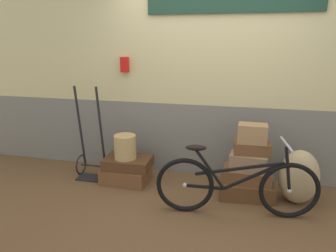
{
  "coord_description": "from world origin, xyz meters",
  "views": [
    {
      "loc": [
        0.39,
        -3.24,
        1.82
      ],
      "look_at": [
        -0.42,
        0.16,
        0.84
      ],
      "focal_mm": 33.0,
      "sensor_mm": 36.0,
      "label": 1
    }
  ],
  "objects_px": {
    "suitcase_1": "(128,162)",
    "suitcase_6": "(252,133)",
    "suitcase_2": "(246,189)",
    "bicycle": "(235,186)",
    "suitcase_5": "(252,148)",
    "suitcase_3": "(247,174)",
    "wicker_basket": "(125,147)",
    "luggage_trolley": "(92,155)",
    "suitcase_0": "(126,175)",
    "suitcase_4": "(248,162)",
    "burlap_sack": "(299,177)"
  },
  "relations": [
    {
      "from": "burlap_sack",
      "to": "suitcase_1",
      "type": "bearing_deg",
      "value": 178.19
    },
    {
      "from": "suitcase_0",
      "to": "suitcase_3",
      "type": "distance_m",
      "value": 1.56
    },
    {
      "from": "suitcase_0",
      "to": "suitcase_4",
      "type": "relative_size",
      "value": 1.43
    },
    {
      "from": "suitcase_5",
      "to": "suitcase_6",
      "type": "relative_size",
      "value": 1.26
    },
    {
      "from": "suitcase_5",
      "to": "wicker_basket",
      "type": "bearing_deg",
      "value": 177.02
    },
    {
      "from": "suitcase_0",
      "to": "luggage_trolley",
      "type": "xyz_separation_m",
      "value": [
        -0.52,
        0.08,
        0.2
      ]
    },
    {
      "from": "suitcase_3",
      "to": "suitcase_6",
      "type": "height_order",
      "value": "suitcase_6"
    },
    {
      "from": "suitcase_6",
      "to": "wicker_basket",
      "type": "height_order",
      "value": "suitcase_6"
    },
    {
      "from": "suitcase_0",
      "to": "burlap_sack",
      "type": "bearing_deg",
      "value": 1.55
    },
    {
      "from": "suitcase_3",
      "to": "suitcase_4",
      "type": "height_order",
      "value": "suitcase_4"
    },
    {
      "from": "suitcase_1",
      "to": "suitcase_6",
      "type": "xyz_separation_m",
      "value": [
        1.54,
        -0.04,
        0.52
      ]
    },
    {
      "from": "suitcase_3",
      "to": "suitcase_4",
      "type": "relative_size",
      "value": 1.34
    },
    {
      "from": "suitcase_5",
      "to": "burlap_sack",
      "type": "distance_m",
      "value": 0.61
    },
    {
      "from": "suitcase_0",
      "to": "suitcase_6",
      "type": "bearing_deg",
      "value": 2.16
    },
    {
      "from": "suitcase_2",
      "to": "suitcase_6",
      "type": "bearing_deg",
      "value": 24.25
    },
    {
      "from": "suitcase_5",
      "to": "bicycle",
      "type": "distance_m",
      "value": 0.57
    },
    {
      "from": "suitcase_0",
      "to": "luggage_trolley",
      "type": "height_order",
      "value": "luggage_trolley"
    },
    {
      "from": "suitcase_4",
      "to": "burlap_sack",
      "type": "xyz_separation_m",
      "value": [
        0.56,
        -0.02,
        -0.12
      ]
    },
    {
      "from": "suitcase_1",
      "to": "suitcase_6",
      "type": "distance_m",
      "value": 1.62
    },
    {
      "from": "suitcase_0",
      "to": "suitcase_2",
      "type": "bearing_deg",
      "value": 1.63
    },
    {
      "from": "suitcase_5",
      "to": "luggage_trolley",
      "type": "bearing_deg",
      "value": 174.51
    },
    {
      "from": "suitcase_0",
      "to": "suitcase_2",
      "type": "height_order",
      "value": "suitcase_0"
    },
    {
      "from": "suitcase_1",
      "to": "wicker_basket",
      "type": "height_order",
      "value": "wicker_basket"
    },
    {
      "from": "suitcase_6",
      "to": "bicycle",
      "type": "height_order",
      "value": "suitcase_6"
    },
    {
      "from": "suitcase_1",
      "to": "wicker_basket",
      "type": "xyz_separation_m",
      "value": [
        -0.02,
        -0.03,
        0.22
      ]
    },
    {
      "from": "suitcase_5",
      "to": "suitcase_2",
      "type": "bearing_deg",
      "value": -136.1
    },
    {
      "from": "suitcase_5",
      "to": "burlap_sack",
      "type": "xyz_separation_m",
      "value": [
        0.53,
        -0.05,
        -0.29
      ]
    },
    {
      "from": "suitcase_1",
      "to": "luggage_trolley",
      "type": "distance_m",
      "value": 0.55
    },
    {
      "from": "suitcase_6",
      "to": "suitcase_3",
      "type": "bearing_deg",
      "value": 125.78
    },
    {
      "from": "suitcase_2",
      "to": "wicker_basket",
      "type": "relative_size",
      "value": 2.03
    },
    {
      "from": "suitcase_1",
      "to": "suitcase_2",
      "type": "xyz_separation_m",
      "value": [
        1.51,
        -0.05,
        -0.17
      ]
    },
    {
      "from": "burlap_sack",
      "to": "suitcase_2",
      "type": "bearing_deg",
      "value": 178.53
    },
    {
      "from": "suitcase_6",
      "to": "bicycle",
      "type": "xyz_separation_m",
      "value": [
        -0.15,
        -0.45,
        -0.45
      ]
    },
    {
      "from": "suitcase_2",
      "to": "wicker_basket",
      "type": "distance_m",
      "value": 1.59
    },
    {
      "from": "suitcase_2",
      "to": "bicycle",
      "type": "distance_m",
      "value": 0.52
    },
    {
      "from": "suitcase_1",
      "to": "suitcase_5",
      "type": "xyz_separation_m",
      "value": [
        1.55,
        -0.01,
        0.34
      ]
    },
    {
      "from": "suitcase_2",
      "to": "suitcase_3",
      "type": "height_order",
      "value": "suitcase_3"
    },
    {
      "from": "luggage_trolley",
      "to": "wicker_basket",
      "type": "bearing_deg",
      "value": -9.35
    },
    {
      "from": "wicker_basket",
      "to": "bicycle",
      "type": "bearing_deg",
      "value": -18.16
    },
    {
      "from": "bicycle",
      "to": "suitcase_6",
      "type": "bearing_deg",
      "value": 71.47
    },
    {
      "from": "suitcase_4",
      "to": "luggage_trolley",
      "type": "height_order",
      "value": "luggage_trolley"
    },
    {
      "from": "wicker_basket",
      "to": "burlap_sack",
      "type": "distance_m",
      "value": 2.11
    },
    {
      "from": "suitcase_5",
      "to": "bicycle",
      "type": "height_order",
      "value": "bicycle"
    },
    {
      "from": "suitcase_0",
      "to": "suitcase_1",
      "type": "distance_m",
      "value": 0.17
    },
    {
      "from": "suitcase_5",
      "to": "suitcase_4",
      "type": "bearing_deg",
      "value": -134.24
    },
    {
      "from": "suitcase_2",
      "to": "burlap_sack",
      "type": "height_order",
      "value": "burlap_sack"
    },
    {
      "from": "suitcase_2",
      "to": "burlap_sack",
      "type": "distance_m",
      "value": 0.61
    },
    {
      "from": "bicycle",
      "to": "suitcase_4",
      "type": "bearing_deg",
      "value": 73.58
    },
    {
      "from": "suitcase_1",
      "to": "suitcase_5",
      "type": "height_order",
      "value": "suitcase_5"
    },
    {
      "from": "burlap_sack",
      "to": "suitcase_0",
      "type": "bearing_deg",
      "value": 178.74
    }
  ]
}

